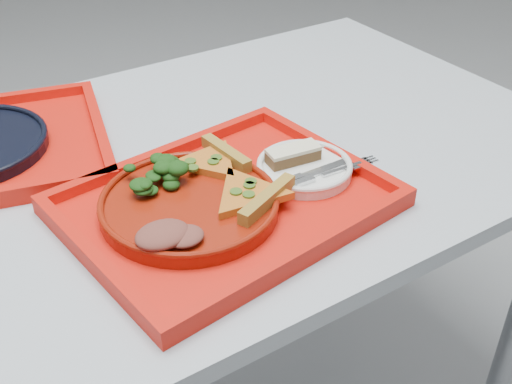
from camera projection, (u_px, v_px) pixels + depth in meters
table at (124, 220)px, 1.06m from camera, size 1.60×0.80×0.75m
tray_main at (226, 206)px, 0.96m from camera, size 0.49×0.40×0.01m
dinner_plate at (189, 206)px, 0.93m from camera, size 0.26×0.26×0.02m
side_plate at (304, 170)px, 1.01m from camera, size 0.15×0.15×0.01m
pizza_slice_a at (247, 191)px, 0.93m from camera, size 0.16×0.17×0.02m
pizza_slice_b at (210, 160)px, 1.00m from camera, size 0.14×0.12×0.02m
salad_heap at (152, 171)px, 0.95m from camera, size 0.08×0.07×0.04m
meat_portion at (162, 235)px, 0.84m from camera, size 0.08×0.06×0.02m
dessert_bar at (293, 154)px, 1.02m from camera, size 0.09×0.04×0.02m
knife at (310, 174)px, 0.99m from camera, size 0.19×0.02×0.01m
fork at (321, 175)px, 0.98m from camera, size 0.19×0.03×0.01m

